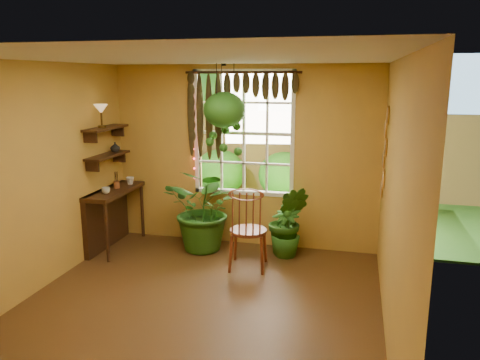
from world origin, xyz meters
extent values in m
plane|color=#4F3116|center=(0.00, 0.00, 0.00)|extent=(4.50, 4.50, 0.00)
plane|color=silver|center=(0.00, 0.00, 2.70)|extent=(4.50, 4.50, 0.00)
plane|color=#C29342|center=(0.00, 2.25, 1.35)|extent=(4.00, 0.00, 4.00)
plane|color=#C29342|center=(-2.00, 0.00, 1.35)|extent=(0.00, 4.50, 4.50)
plane|color=#C29342|center=(2.00, 0.00, 1.35)|extent=(0.00, 4.50, 4.50)
cube|color=white|center=(0.00, 2.28, 1.70)|extent=(1.52, 0.10, 1.86)
cube|color=white|center=(0.00, 2.31, 1.70)|extent=(1.38, 0.01, 1.78)
cylinder|color=#381D0F|center=(0.00, 2.17, 2.58)|extent=(1.70, 0.04, 0.04)
cube|color=#381D0F|center=(-1.80, 1.60, 0.87)|extent=(0.40, 1.20, 0.06)
cube|color=#381D0F|center=(-1.96, 1.60, 0.45)|extent=(0.08, 1.18, 0.90)
cylinder|color=#381D0F|center=(-1.64, 1.05, 0.43)|extent=(0.05, 0.05, 0.86)
cylinder|color=#381D0F|center=(-1.64, 2.15, 0.43)|extent=(0.05, 0.05, 0.86)
cube|color=#381D0F|center=(-1.88, 1.60, 1.40)|extent=(0.25, 0.90, 0.04)
cube|color=#381D0F|center=(-1.88, 1.60, 1.80)|extent=(0.25, 0.90, 0.04)
cube|color=#29631C|center=(0.00, 7.25, -0.02)|extent=(14.00, 10.00, 0.04)
cube|color=olive|center=(0.00, 5.45, 0.90)|extent=(12.00, 0.10, 1.80)
plane|color=#88BCE4|center=(0.00, 9.05, 1.55)|extent=(12.00, 0.00, 12.00)
cylinder|color=maroon|center=(0.29, 1.34, 0.51)|extent=(0.54, 0.54, 0.04)
torus|color=maroon|center=(0.31, 1.13, 1.07)|extent=(0.47, 0.09, 0.46)
imported|color=#1F5416|center=(-0.46, 1.82, 0.63)|extent=(1.34, 1.24, 1.25)
imported|color=#1F5416|center=(0.73, 1.95, 0.51)|extent=(0.60, 0.51, 1.02)
imported|color=#1F5416|center=(0.72, 1.87, 0.37)|extent=(0.54, 0.54, 0.74)
ellipsoid|color=black|center=(-0.19, 1.91, 1.98)|extent=(0.35, 0.35, 0.21)
ellipsoid|color=#1F5416|center=(-0.19, 1.91, 2.06)|extent=(0.59, 0.59, 0.50)
imported|color=silver|center=(-1.78, 1.33, 0.95)|extent=(0.13, 0.13, 0.09)
imported|color=beige|center=(-1.72, 1.95, 0.96)|extent=(0.15, 0.15, 0.11)
cylinder|color=brown|center=(-1.80, 1.67, 0.95)|extent=(0.09, 0.09, 0.11)
imported|color=#B2AD99|center=(-1.87, 1.82, 1.49)|extent=(0.17, 0.17, 0.15)
cylinder|color=#513917|center=(-1.86, 1.47, 1.83)|extent=(0.11, 0.11, 0.03)
cylinder|color=#513917|center=(-1.86, 1.47, 1.94)|extent=(0.03, 0.03, 0.20)
cone|color=slate|center=(-1.86, 1.47, 2.08)|extent=(0.20, 0.20, 0.13)
camera|label=1|loc=(1.62, -4.43, 2.53)|focal=35.00mm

